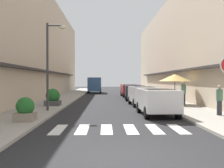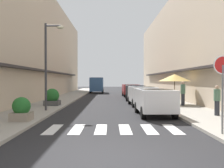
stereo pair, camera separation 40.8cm
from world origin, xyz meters
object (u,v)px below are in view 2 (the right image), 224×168
delivery_van (97,84)px  planter_midblock (52,98)px  parked_car_far (135,91)px  cafe_umbrella (175,78)px  pedestrian_walking_near (217,100)px  parked_car_mid (142,94)px  parked_car_near (154,99)px  pedestrian_walking_far (183,93)px  planter_corner (21,110)px  round_street_sign (223,74)px  parked_car_distant (130,89)px  street_lamp (49,57)px

delivery_van → planter_midblock: 21.61m
parked_car_far → cafe_umbrella: size_ratio=1.67×
parked_car_far → pedestrian_walking_near: (3.14, -12.09, 0.02)m
parked_car_mid → parked_car_far: 5.63m
parked_car_far → cafe_umbrella: 6.06m
delivery_van → planter_midblock: delivery_van is taller
parked_car_near → parked_car_far: bearing=90.0°
parked_car_mid → pedestrian_walking_far: bearing=-20.6°
planter_corner → pedestrian_walking_near: size_ratio=0.68×
parked_car_mid → pedestrian_walking_far: size_ratio=2.27×
round_street_sign → pedestrian_walking_far: (1.45, 10.11, -1.12)m
parked_car_near → planter_corner: bearing=-158.8°
parked_car_distant → round_street_sign: bearing=-86.4°
cafe_umbrella → planter_corner: 12.44m
parked_car_far → street_lamp: size_ratio=0.78×
parked_car_near → planter_corner: size_ratio=3.76×
parked_car_distant → cafe_umbrella: cafe_umbrella is taller
parked_car_mid → parked_car_distant: size_ratio=0.91×
parked_car_distant → planter_midblock: 13.90m
delivery_van → pedestrian_walking_far: delivery_van is taller
pedestrian_walking_near → parked_car_far: bearing=149.0°
street_lamp → cafe_umbrella: size_ratio=2.14×
delivery_van → cafe_umbrella: 21.57m
delivery_van → parked_car_near: bearing=-80.4°
planter_corner → pedestrian_walking_far: pedestrian_walking_far is taller
cafe_umbrella → pedestrian_walking_far: 1.76m
parked_car_near → round_street_sign: (1.40, -5.52, 1.25)m
round_street_sign → planter_corner: bearing=158.9°
delivery_van → pedestrian_walking_near: size_ratio=3.46×
parked_car_far → delivery_van: size_ratio=0.76×
pedestrian_walking_near → planter_corner: bearing=-125.4°
parked_car_near → planter_midblock: size_ratio=3.29×
cafe_umbrella → street_lamp: bearing=-153.5°
parked_car_distant → pedestrian_walking_far: (2.85, -12.44, 0.13)m
parked_car_mid → delivery_van: 21.14m
parked_car_far → parked_car_distant: (0.00, 5.74, 0.00)m
parked_car_mid → parked_car_far: same height
pedestrian_walking_far → planter_midblock: bearing=-142.1°
parked_car_far → delivery_van: bearing=106.6°
delivery_van → pedestrian_walking_far: bearing=-71.4°
round_street_sign → parked_car_mid: bearing=97.1°
street_lamp → planter_corner: street_lamp is taller
planter_corner → pedestrian_walking_far: bearing=37.4°
cafe_umbrella → planter_midblock: 9.40m
planter_corner → pedestrian_walking_far: 11.69m
parked_car_far → planter_midblock: (-6.65, -6.46, -0.24)m
parked_car_distant → pedestrian_walking_far: 12.76m
parked_car_near → street_lamp: bearing=165.3°
planter_corner → pedestrian_walking_near: (9.57, 1.71, 0.32)m
pedestrian_walking_near → parked_car_near: bearing=-149.6°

